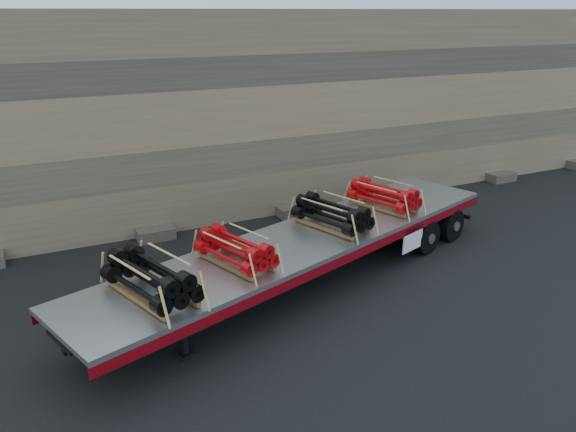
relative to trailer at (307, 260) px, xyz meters
name	(u,v)px	position (x,y,z in m)	size (l,w,h in m)	color
ground	(305,279)	(0.06, 0.20, -0.67)	(120.00, 120.00, 0.00)	black
rock_wall	(221,115)	(0.06, 6.70, 2.83)	(44.00, 3.00, 7.00)	#7A6B54
trailer	(307,260)	(0.00, 0.00, 0.00)	(13.42, 2.58, 1.34)	#ABAEB3
bundle_front	(151,279)	(-4.42, -1.48, 1.07)	(1.12, 2.24, 0.79)	black
bundle_midfront	(236,250)	(-2.28, -0.76, 1.02)	(0.99, 1.98, 0.70)	#B4090D
bundle_midrear	(332,215)	(0.94, 0.31, 1.05)	(1.06, 2.11, 0.75)	black
bundle_rear	(384,196)	(3.17, 1.06, 1.03)	(1.02, 2.03, 0.72)	#B4090D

